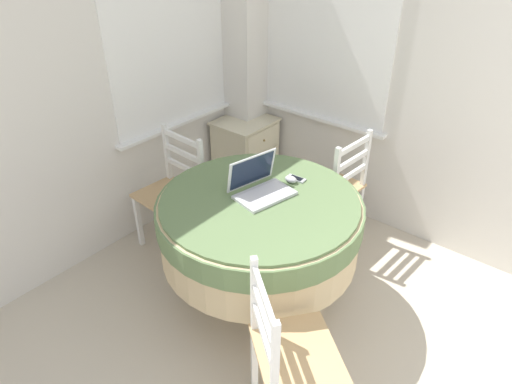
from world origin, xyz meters
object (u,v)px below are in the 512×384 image
object	(u,v)px
round_dining_table	(259,223)
laptop	(260,186)
computer_mouse	(291,179)
corner_cabinet	(246,155)
dining_chair_near_right_window	(334,189)
cell_phone	(296,179)
dining_chair_camera_near	(289,355)
dining_chair_near_back_window	(173,193)

from	to	relation	value
round_dining_table	laptop	world-z (taller)	laptop
round_dining_table	laptop	size ratio (longest dim) A/B	3.19
computer_mouse	corner_cabinet	xyz separation A→B (m)	(0.75, 1.02, -0.46)
laptop	computer_mouse	size ratio (longest dim) A/B	4.73
laptop	computer_mouse	bearing A→B (deg)	-16.70
round_dining_table	dining_chair_near_right_window	world-z (taller)	dining_chair_near_right_window
dining_chair_near_right_window	round_dining_table	bearing A→B (deg)	178.10
cell_phone	corner_cabinet	bearing A→B (deg)	55.64
dining_chair_camera_near	corner_cabinet	world-z (taller)	dining_chair_camera_near
round_dining_table	computer_mouse	distance (m)	0.34
computer_mouse	dining_chair_near_right_window	xyz separation A→B (m)	(0.57, -0.00, -0.34)
computer_mouse	dining_chair_near_back_window	world-z (taller)	dining_chair_near_back_window
round_dining_table	dining_chair_camera_near	xyz separation A→B (m)	(-0.57, -0.64, -0.15)
dining_chair_near_back_window	round_dining_table	bearing A→B (deg)	-93.13
round_dining_table	dining_chair_camera_near	distance (m)	0.87
dining_chair_near_back_window	dining_chair_camera_near	world-z (taller)	same
round_dining_table	dining_chair_camera_near	world-z (taller)	dining_chair_camera_near
dining_chair_near_back_window	dining_chair_camera_near	distance (m)	1.61
dining_chair_camera_near	corner_cabinet	distance (m)	2.28
laptop	dining_chair_near_right_window	size ratio (longest dim) A/B	0.43
cell_phone	round_dining_table	bearing A→B (deg)	174.44
round_dining_table	dining_chair_near_right_window	bearing A→B (deg)	-1.90
computer_mouse	round_dining_table	bearing A→B (deg)	174.52
cell_phone	dining_chair_near_right_window	world-z (taller)	dining_chair_near_right_window
computer_mouse	cell_phone	size ratio (longest dim) A/B	0.65
laptop	dining_chair_near_right_window	distance (m)	0.88
round_dining_table	laptop	distance (m)	0.23
dining_chair_camera_near	round_dining_table	bearing A→B (deg)	48.30
dining_chair_near_right_window	dining_chair_camera_near	distance (m)	1.54
round_dining_table	dining_chair_near_right_window	size ratio (longest dim) A/B	1.37
corner_cabinet	dining_chair_camera_near	bearing A→B (deg)	-134.40
dining_chair_near_right_window	cell_phone	bearing A→B (deg)	-179.60
dining_chair_camera_near	dining_chair_near_back_window	bearing A→B (deg)	67.55
cell_phone	corner_cabinet	size ratio (longest dim) A/B	0.19
laptop	dining_chair_near_right_window	bearing A→B (deg)	-4.92
round_dining_table	corner_cabinet	distance (m)	1.45
computer_mouse	dining_chair_camera_near	size ratio (longest dim) A/B	0.09
corner_cabinet	cell_phone	bearing A→B (deg)	-124.36
corner_cabinet	laptop	bearing A→B (deg)	-135.64
round_dining_table	computer_mouse	xyz separation A→B (m)	(0.28, -0.03, 0.19)
dining_chair_near_back_window	dining_chair_camera_near	xyz separation A→B (m)	(-0.61, -1.49, 0.00)
cell_phone	dining_chair_camera_near	xyz separation A→B (m)	(-0.90, -0.61, -0.33)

